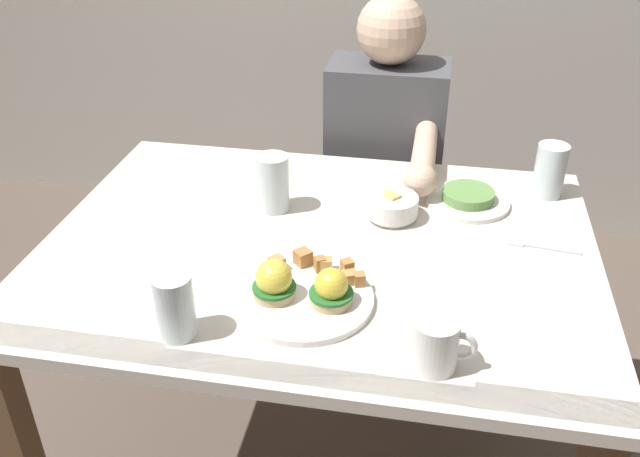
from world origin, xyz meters
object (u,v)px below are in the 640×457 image
fork (539,246)px  side_plate (468,199)px  water_glass_far (175,309)px  coffee_mug (436,342)px  eggs_benedict_plate (303,291)px  diner_person (385,166)px  dining_table (318,283)px  fruit_bowl (392,206)px  water_glass_extra (273,185)px  water_glass_near (549,172)px

fork → side_plate: size_ratio=0.78×
water_glass_far → coffee_mug: bearing=-0.1°
eggs_benedict_plate → diner_person: (0.08, 0.81, -0.12)m
fork → diner_person: (-0.38, 0.53, -0.09)m
dining_table → fruit_bowl: fruit_bowl is taller
water_glass_far → side_plate: (0.51, 0.58, -0.04)m
dining_table → coffee_mug: bearing=-52.4°
water_glass_far → dining_table: bearing=60.6°
coffee_mug → side_plate: (0.06, 0.59, -0.04)m
dining_table → water_glass_far: 0.43m
water_glass_extra → side_plate: 0.47m
coffee_mug → water_glass_extra: 0.62m
fruit_bowl → diner_person: 0.48m
fruit_bowl → fork: size_ratio=0.77×
fruit_bowl → water_glass_far: size_ratio=0.96×
side_plate → diner_person: diner_person is taller
fruit_bowl → side_plate: bearing=29.8°
dining_table → diner_person: size_ratio=1.05×
coffee_mug → water_glass_far: (-0.46, 0.00, 0.01)m
dining_table → eggs_benedict_plate: bearing=-87.4°
eggs_benedict_plate → diner_person: diner_person is taller
water_glass_far → side_plate: water_glass_far is taller
coffee_mug → side_plate: bearing=84.5°
dining_table → water_glass_near: size_ratio=9.08×
fork → diner_person: 0.66m
water_glass_extra → side_plate: water_glass_extra is taller
coffee_mug → side_plate: 0.59m
fruit_bowl → side_plate: (0.17, 0.10, -0.02)m
fork → diner_person: diner_person is taller
dining_table → water_glass_extra: 0.25m
diner_person → water_glass_extra: bearing=-115.5°
dining_table → coffee_mug: (0.26, -0.34, 0.16)m
water_glass_near → water_glass_extra: bearing=-163.7°
side_plate → diner_person: size_ratio=0.18×
diner_person → water_glass_far: bearing=-106.7°
fruit_bowl → dining_table: bearing=-135.8°
diner_person → dining_table: bearing=-98.4°
eggs_benedict_plate → water_glass_near: (0.50, 0.53, 0.03)m
fruit_bowl → coffee_mug: bearing=-76.3°
dining_table → diner_person: 0.61m
water_glass_near → water_glass_far: size_ratio=1.06×
fork → water_glass_near: water_glass_near is taller
dining_table → fork: (0.47, 0.07, 0.11)m
fruit_bowl → eggs_benedict_plate: bearing=-111.3°
water_glass_far → water_glass_extra: size_ratio=0.92×
coffee_mug → water_glass_near: bearing=69.8°
fruit_bowl → coffee_mug: size_ratio=1.08×
eggs_benedict_plate → water_glass_extra: 0.37m
fruit_bowl → water_glass_extra: bearing=-178.9°
fruit_bowl → diner_person: (-0.06, 0.46, -0.12)m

